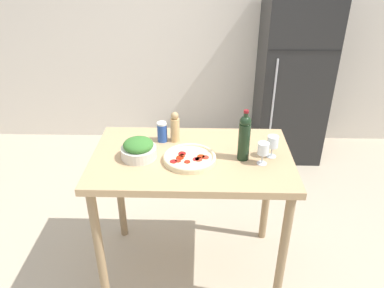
# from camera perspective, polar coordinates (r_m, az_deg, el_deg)

# --- Properties ---
(ground_plane) EXTENTS (14.00, 14.00, 0.00)m
(ground_plane) POSITION_cam_1_polar(r_m,az_deg,el_deg) (2.94, -0.02, -17.87)
(ground_plane) COLOR #BCAD93
(wall_back) EXTENTS (6.40, 0.08, 2.60)m
(wall_back) POSITION_cam_1_polar(r_m,az_deg,el_deg) (4.17, 0.77, 17.39)
(wall_back) COLOR silver
(wall_back) RESTS_ON ground_plane
(refrigerator) EXTENTS (0.67, 0.65, 1.72)m
(refrigerator) POSITION_cam_1_polar(r_m,az_deg,el_deg) (4.05, 15.02, 9.58)
(refrigerator) COLOR black
(refrigerator) RESTS_ON ground_plane
(prep_counter) EXTENTS (1.25, 0.76, 0.95)m
(prep_counter) POSITION_cam_1_polar(r_m,az_deg,el_deg) (2.40, -0.02, -4.23)
(prep_counter) COLOR tan
(prep_counter) RESTS_ON ground_plane
(wine_bottle) EXTENTS (0.07, 0.07, 0.32)m
(wine_bottle) POSITION_cam_1_polar(r_m,az_deg,el_deg) (2.25, 7.98, 1.12)
(wine_bottle) COLOR black
(wine_bottle) RESTS_ON prep_counter
(wine_glass_near) EXTENTS (0.07, 0.07, 0.14)m
(wine_glass_near) POSITION_cam_1_polar(r_m,az_deg,el_deg) (2.24, 10.80, -0.86)
(wine_glass_near) COLOR silver
(wine_glass_near) RESTS_ON prep_counter
(wine_glass_far) EXTENTS (0.07, 0.07, 0.14)m
(wine_glass_far) POSITION_cam_1_polar(r_m,az_deg,el_deg) (2.33, 12.20, 0.24)
(wine_glass_far) COLOR silver
(wine_glass_far) RESTS_ON prep_counter
(pepper_mill) EXTENTS (0.06, 0.06, 0.21)m
(pepper_mill) POSITION_cam_1_polar(r_m,az_deg,el_deg) (2.46, -2.61, 2.55)
(pepper_mill) COLOR tan
(pepper_mill) RESTS_ON prep_counter
(salad_bowl) EXTENTS (0.22, 0.22, 0.13)m
(salad_bowl) POSITION_cam_1_polar(r_m,az_deg,el_deg) (2.31, -8.14, -0.75)
(salad_bowl) COLOR silver
(salad_bowl) RESTS_ON prep_counter
(homemade_pizza) EXTENTS (0.32, 0.32, 0.04)m
(homemade_pizza) POSITION_cam_1_polar(r_m,az_deg,el_deg) (2.27, -0.36, -2.13)
(homemade_pizza) COLOR beige
(homemade_pizza) RESTS_ON prep_counter
(salt_canister) EXTENTS (0.07, 0.07, 0.13)m
(salt_canister) POSITION_cam_1_polar(r_m,az_deg,el_deg) (2.48, -4.56, 1.86)
(salt_canister) COLOR #284CA3
(salt_canister) RESTS_ON prep_counter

